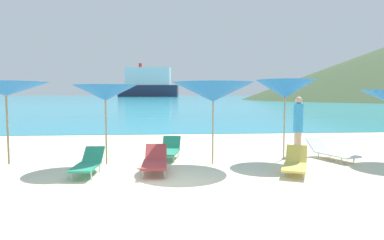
# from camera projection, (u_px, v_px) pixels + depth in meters

# --- Properties ---
(ground_plane) EXTENTS (50.00, 100.00, 0.30)m
(ground_plane) POSITION_uv_depth(u_px,v_px,m) (161.00, 136.00, 16.65)
(ground_plane) COLOR beige
(ocean_water) EXTENTS (650.00, 440.00, 0.02)m
(ocean_water) POSITION_uv_depth(u_px,v_px,m) (166.00, 97.00, 234.79)
(ocean_water) COLOR teal
(ocean_water) RESTS_ON ground_plane
(umbrella_2) EXTENTS (2.34, 2.34, 2.32)m
(umbrella_2) POSITION_uv_depth(u_px,v_px,m) (6.00, 89.00, 9.19)
(umbrella_2) COLOR #9E7F59
(umbrella_2) RESTS_ON ground_plane
(umbrella_3) EXTENTS (1.85, 1.85, 2.23)m
(umbrella_3) POSITION_uv_depth(u_px,v_px,m) (105.00, 93.00, 9.16)
(umbrella_3) COLOR #9E7F59
(umbrella_3) RESTS_ON ground_plane
(umbrella_4) EXTENTS (2.30, 2.30, 2.31)m
(umbrella_4) POSITION_uv_depth(u_px,v_px,m) (213.00, 92.00, 9.23)
(umbrella_4) COLOR #9E7F59
(umbrella_4) RESTS_ON ground_plane
(umbrella_5) EXTENTS (1.88, 1.88, 2.41)m
(umbrella_5) POSITION_uv_depth(u_px,v_px,m) (285.00, 89.00, 9.88)
(umbrella_5) COLOR #9E7F59
(umbrella_5) RESTS_ON ground_plane
(lounge_chair_0) EXTENTS (1.09, 1.75, 0.58)m
(lounge_chair_0) POSITION_uv_depth(u_px,v_px,m) (330.00, 151.00, 10.02)
(lounge_chair_0) COLOR white
(lounge_chair_0) RESTS_ON ground_plane
(lounge_chair_2) EXTENTS (1.09, 1.51, 0.62)m
(lounge_chair_2) POSITION_uv_depth(u_px,v_px,m) (295.00, 163.00, 8.25)
(lounge_chair_2) COLOR #D8BF4C
(lounge_chair_2) RESTS_ON ground_plane
(lounge_chair_4) EXTENTS (0.58, 1.58, 0.58)m
(lounge_chair_4) POSITION_uv_depth(u_px,v_px,m) (88.00, 163.00, 8.15)
(lounge_chair_4) COLOR #268C66
(lounge_chair_4) RESTS_ON ground_plane
(lounge_chair_5) EXTENTS (0.62, 1.64, 0.61)m
(lounge_chair_5) POSITION_uv_depth(u_px,v_px,m) (155.00, 160.00, 8.34)
(lounge_chair_5) COLOR #A53333
(lounge_chair_5) RESTS_ON ground_plane
(lounge_chair_7) EXTENTS (0.84, 1.47, 0.63)m
(lounge_chair_7) POSITION_uv_depth(u_px,v_px,m) (169.00, 150.00, 10.10)
(lounge_chair_7) COLOR #268C66
(lounge_chair_7) RESTS_ON ground_plane
(beachgoer_0) EXTENTS (0.31, 0.31, 1.89)m
(beachgoer_0) POSITION_uv_depth(u_px,v_px,m) (298.00, 123.00, 10.91)
(beachgoer_0) COLOR #DBAA84
(beachgoer_0) RESTS_ON ground_plane
(cruise_ship) EXTENTS (45.85, 15.06, 25.02)m
(cruise_ship) POSITION_uv_depth(u_px,v_px,m) (148.00, 84.00, 248.69)
(cruise_ship) COLOR #262D47
(cruise_ship) RESTS_ON ocean_water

